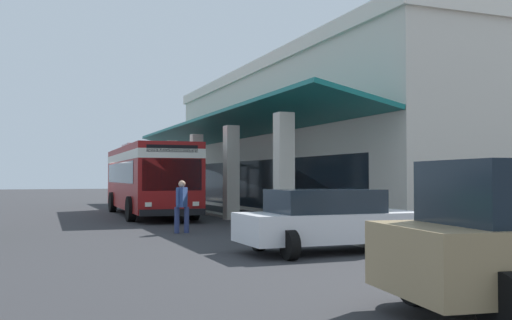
# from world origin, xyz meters

# --- Properties ---
(ground) EXTENTS (120.00, 120.00, 0.00)m
(ground) POSITION_xyz_m (0.00, 8.00, 0.00)
(ground) COLOR #2D2D30
(curb_strip) EXTENTS (32.20, 0.50, 0.12)m
(curb_strip) POSITION_xyz_m (1.99, 3.59, 0.06)
(curb_strip) COLOR #9E998E
(curb_strip) RESTS_ON ground
(plaza_building) EXTENTS (27.14, 17.24, 7.68)m
(plaza_building) POSITION_xyz_m (1.99, 13.22, 3.84)
(plaza_building) COLOR beige
(plaza_building) RESTS_ON ground
(transit_bus) EXTENTS (11.28, 3.05, 3.34)m
(transit_bus) POSITION_xyz_m (3.41, 0.72, 1.85)
(transit_bus) COLOR maroon
(transit_bus) RESTS_ON ground
(parked_sedan_white) EXTENTS (2.44, 4.40, 1.47)m
(parked_sedan_white) POSITION_xyz_m (18.31, 2.11, 0.75)
(parked_sedan_white) COLOR silver
(parked_sedan_white) RESTS_ON ground
(pedestrian) EXTENTS (0.52, 0.48, 1.65)m
(pedestrian) POSITION_xyz_m (12.41, 0.05, 0.92)
(pedestrian) COLOR navy
(pedestrian) RESTS_ON ground
(potted_palm) EXTENTS (1.54, 1.84, 2.62)m
(potted_palm) POSITION_xyz_m (-3.40, 4.52, 0.66)
(potted_palm) COLOR #4C4742
(potted_palm) RESTS_ON ground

